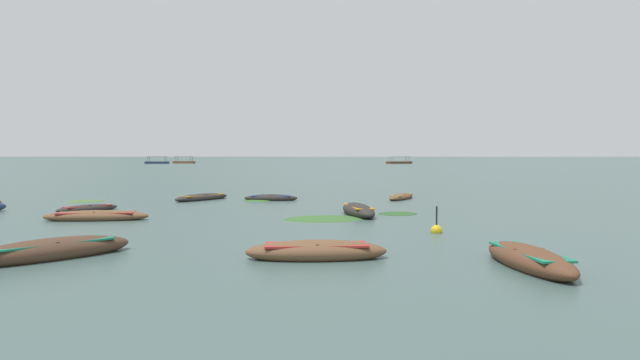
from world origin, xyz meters
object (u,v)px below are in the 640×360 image
object	(u,v)px
rowboat_12	(271,198)
mooring_buoy	(437,230)
rowboat_4	(529,259)
ferry_1	(399,162)
rowboat_3	(52,250)
rowboat_6	(96,216)
rowboat_2	(88,208)
ferry_0	(157,162)
rowboat_9	(202,197)
ferry_2	(184,162)
rowboat_0	(358,210)
rowboat_1	(401,197)
rowboat_7	(316,251)

from	to	relation	value
rowboat_12	mooring_buoy	bearing A→B (deg)	-67.09
rowboat_4	ferry_1	bearing A→B (deg)	79.44
rowboat_3	rowboat_6	distance (m)	9.03
rowboat_2	ferry_0	xyz separation A→B (m)	(-30.65, 153.52, 0.32)
rowboat_9	ferry_2	distance (m)	157.67
rowboat_0	ferry_1	xyz separation A→B (m)	(33.17, 152.08, 0.24)
rowboat_3	rowboat_4	size ratio (longest dim) A/B	0.97
rowboat_0	rowboat_3	xyz separation A→B (m)	(-9.46, -10.21, 0.00)
rowboat_3	mooring_buoy	size ratio (longest dim) A/B	3.72
rowboat_4	rowboat_6	xyz separation A→B (m)	(-13.74, 10.83, -0.04)
rowboat_3	rowboat_4	distance (m)	12.17
rowboat_1	ferry_0	xyz separation A→B (m)	(-47.42, 147.17, 0.31)
ferry_2	ferry_1	bearing A→B (deg)	-9.89
rowboat_0	rowboat_3	world-z (taller)	rowboat_3
rowboat_6	rowboat_7	world-z (taller)	rowboat_7
mooring_buoy	ferry_0	bearing A→B (deg)	105.68
rowboat_6	rowboat_9	bearing A→B (deg)	74.67
rowboat_7	rowboat_1	bearing A→B (deg)	72.03
rowboat_1	rowboat_12	distance (m)	8.03
rowboat_3	rowboat_7	distance (m)	6.96
rowboat_0	mooring_buoy	bearing A→B (deg)	-71.91
rowboat_1	ferry_2	world-z (taller)	ferry_2
ferry_2	mooring_buoy	bearing A→B (deg)	-77.26
rowboat_2	rowboat_4	world-z (taller)	rowboat_4
rowboat_4	ferry_0	xyz separation A→B (m)	(-46.10, 168.35, 0.24)
rowboat_0	rowboat_9	size ratio (longest dim) A/B	1.06
rowboat_7	ferry_2	bearing A→B (deg)	101.01
rowboat_1	rowboat_7	distance (m)	20.68
rowboat_3	rowboat_7	size ratio (longest dim) A/B	1.05
rowboat_4	ferry_0	distance (m)	174.54
rowboat_3	rowboat_6	xyz separation A→B (m)	(-1.74, 8.86, -0.05)
rowboat_7	rowboat_6	bearing A→B (deg)	132.98
rowboat_0	rowboat_2	distance (m)	13.17
rowboat_2	ferry_0	distance (m)	156.55
rowboat_3	rowboat_7	xyz separation A→B (m)	(6.95, -0.45, -0.02)
rowboat_6	rowboat_12	distance (m)	12.06
rowboat_12	rowboat_3	bearing A→B (deg)	-105.91
rowboat_2	ferry_2	bearing A→B (deg)	98.32
rowboat_3	ferry_2	distance (m)	176.54
rowboat_1	rowboat_3	bearing A→B (deg)	-124.74
rowboat_7	ferry_1	world-z (taller)	ferry_1
rowboat_6	ferry_1	distance (m)	159.72
rowboat_12	rowboat_9	bearing A→B (deg)	170.80
rowboat_1	rowboat_9	xyz separation A→B (m)	(-12.19, 0.11, 0.01)
rowboat_9	ferry_2	xyz separation A→B (m)	(-28.21, 155.12, 0.30)
rowboat_0	rowboat_2	size ratio (longest dim) A/B	1.51
rowboat_3	ferry_0	xyz separation A→B (m)	(-34.09, 166.38, 0.24)
rowboat_0	rowboat_7	bearing A→B (deg)	-103.25
rowboat_6	rowboat_9	distance (m)	10.85
rowboat_3	rowboat_12	distance (m)	19.39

